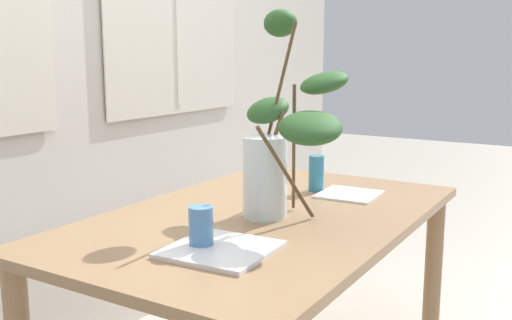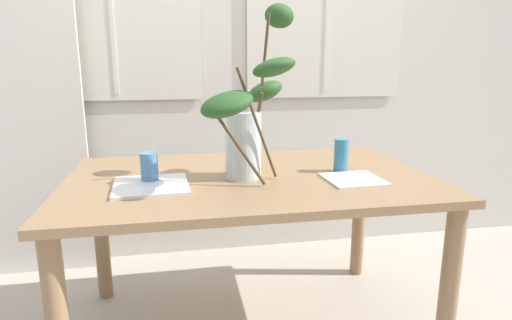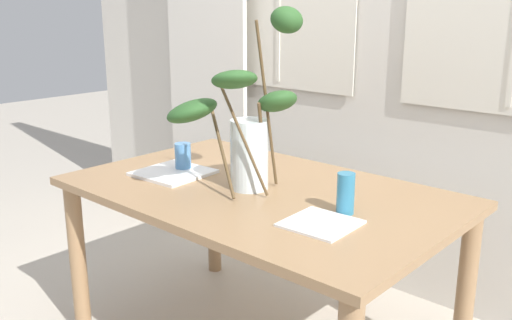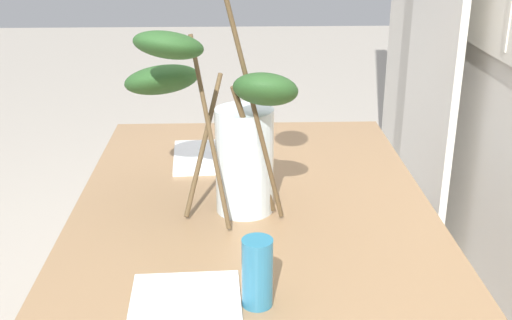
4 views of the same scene
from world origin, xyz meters
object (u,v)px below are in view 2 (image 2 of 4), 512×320
Objects in this scene: dining_table at (250,198)px; vase_with_branches at (249,116)px; drinking_glass_blue_right at (341,155)px; drinking_glass_blue_left at (149,168)px; plate_square_left at (151,186)px; plate_square_right at (353,179)px.

dining_table is 0.37m from vase_with_branches.
drinking_glass_blue_left is at bearing -177.79° from drinking_glass_blue_right.
drinking_glass_blue_right is at bearing 8.87° from vase_with_branches.
dining_table is 0.44m from drinking_glass_blue_left.
vase_with_branches is 0.46m from plate_square_left.
drinking_glass_blue_left is 0.85× the size of drinking_glass_blue_right.
plate_square_left is at bearing -84.24° from drinking_glass_blue_left.
vase_with_branches reaches higher than dining_table.
vase_with_branches is at bearing 169.34° from plate_square_right.
vase_with_branches reaches higher than plate_square_left.
plate_square_left reaches higher than dining_table.
drinking_glass_blue_left is 0.82m from plate_square_right.
drinking_glass_blue_left is (-0.41, -0.04, 0.16)m from dining_table.
drinking_glass_blue_left is at bearing 175.14° from vase_with_branches.
drinking_glass_blue_right is at bearing 6.66° from plate_square_left.
drinking_glass_blue_right reaches higher than plate_square_right.
dining_table is 12.31× the size of drinking_glass_blue_left.
dining_table is 5.40× the size of plate_square_left.
dining_table is at bearing 79.22° from vase_with_branches.
vase_with_branches is 4.90× the size of drinking_glass_blue_right.
plate_square_left is at bearing -166.11° from dining_table.
plate_square_right is (0.80, -0.05, -0.00)m from plate_square_left.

